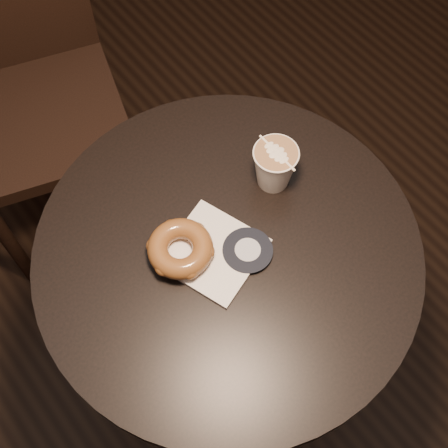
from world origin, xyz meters
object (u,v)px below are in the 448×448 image
object	(u,v)px
pastry_bag	(213,252)
latte_cup	(274,167)
doughnut	(180,249)
chair	(16,57)
cafe_table	(227,290)

from	to	relation	value
pastry_bag	latte_cup	xyz separation A→B (m)	(0.18, 0.05, 0.04)
doughnut	chair	bearing A→B (deg)	87.59
cafe_table	pastry_bag	size ratio (longest dim) A/B	4.89
chair	doughnut	bearing A→B (deg)	-74.37
doughnut	latte_cup	xyz separation A→B (m)	(0.23, 0.02, 0.02)
chair	pastry_bag	xyz separation A→B (m)	(0.02, -0.77, 0.15)
chair	latte_cup	bearing A→B (deg)	-56.58
cafe_table	doughnut	bearing A→B (deg)	149.31
chair	doughnut	world-z (taller)	chair
doughnut	latte_cup	distance (m)	0.23
chair	latte_cup	xyz separation A→B (m)	(0.20, -0.72, 0.19)
pastry_bag	doughnut	size ratio (longest dim) A/B	1.32
cafe_table	doughnut	world-z (taller)	doughnut
chair	pastry_bag	world-z (taller)	chair
cafe_table	latte_cup	bearing A→B (deg)	21.18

